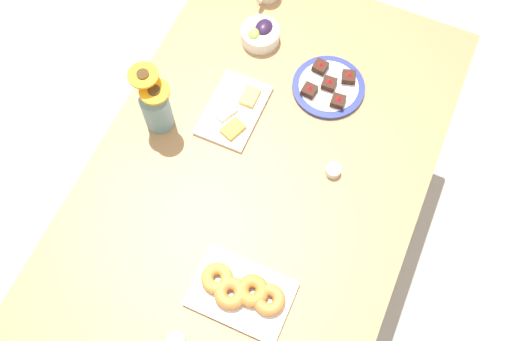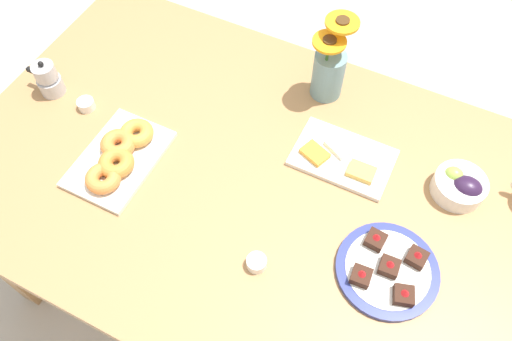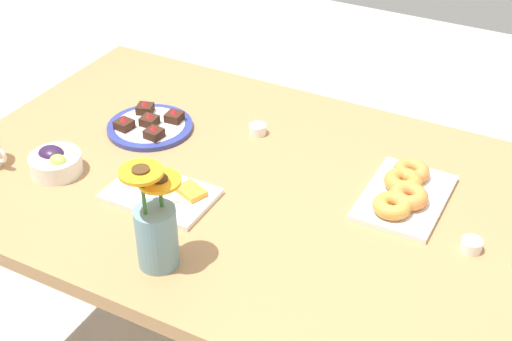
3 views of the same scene
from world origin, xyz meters
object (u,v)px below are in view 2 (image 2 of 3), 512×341
object	(u,v)px
jam_cup_honey	(257,262)
moka_pot	(48,79)
grape_bowl	(460,186)
cheese_platter	(342,158)
dining_table	(256,195)
flower_vase	(329,70)
jam_cup_berry	(86,104)
croissant_platter	(119,156)
dessert_plate	(388,269)

from	to	relation	value
jam_cup_honey	moka_pot	distance (m)	0.80
grape_bowl	jam_cup_honey	bearing A→B (deg)	47.63
cheese_platter	dining_table	bearing A→B (deg)	41.06
grape_bowl	flower_vase	bearing A→B (deg)	-20.96
jam_cup_berry	moka_pot	xyz separation A→B (m)	(0.13, -0.01, 0.03)
cheese_platter	jam_cup_berry	xyz separation A→B (m)	(0.72, 0.16, 0.01)
dining_table	jam_cup_honey	xyz separation A→B (m)	(-0.11, 0.21, 0.10)
dining_table	croissant_platter	size ratio (longest dim) A/B	5.68
croissant_platter	flower_vase	bearing A→B (deg)	-130.33
croissant_platter	jam_cup_berry	bearing A→B (deg)	-29.70
grape_bowl	dessert_plate	size ratio (longest dim) A/B	0.55
grape_bowl	jam_cup_berry	bearing A→B (deg)	10.82
cheese_platter	jam_cup_honey	bearing A→B (deg)	79.01
croissant_platter	dessert_plate	bearing A→B (deg)	-178.58
jam_cup_honey	jam_cup_berry	world-z (taller)	same
grape_bowl	jam_cup_berry	distance (m)	1.04
dining_table	dessert_plate	world-z (taller)	dessert_plate
grape_bowl	jam_cup_honey	world-z (taller)	grape_bowl
cheese_platter	jam_cup_berry	size ratio (longest dim) A/B	5.42
flower_vase	moka_pot	xyz separation A→B (m)	(0.71, 0.35, -0.04)
grape_bowl	flower_vase	xyz separation A→B (m)	(0.43, -0.16, 0.06)
croissant_platter	jam_cup_berry	distance (m)	0.22
moka_pot	jam_cup_honey	bearing A→B (deg)	164.08
grape_bowl	cheese_platter	world-z (taller)	grape_bowl
croissant_platter	jam_cup_berry	size ratio (longest dim) A/B	5.87
dining_table	dessert_plate	distance (m)	0.41
moka_pot	dining_table	bearing A→B (deg)	179.36
grape_bowl	jam_cup_berry	xyz separation A→B (m)	(1.02, 0.19, -0.01)
dessert_plate	flower_vase	size ratio (longest dim) A/B	0.93
jam_cup_honey	dessert_plate	size ratio (longest dim) A/B	0.20
jam_cup_berry	moka_pot	size ratio (longest dim) A/B	0.40
cheese_platter	croissant_platter	bearing A→B (deg)	26.73
cheese_platter	dessert_plate	xyz separation A→B (m)	(-0.21, 0.25, 0.00)
dining_table	croissant_platter	bearing A→B (deg)	17.51
dessert_plate	moka_pot	distance (m)	1.06
croissant_platter	flower_vase	distance (m)	0.62
croissant_platter	jam_cup_honey	world-z (taller)	croissant_platter
jam_cup_honey	moka_pot	size ratio (longest dim) A/B	0.40
dining_table	jam_cup_berry	size ratio (longest dim) A/B	33.33
dining_table	jam_cup_berry	world-z (taller)	jam_cup_berry
grape_bowl	flower_vase	world-z (taller)	flower_vase
jam_cup_berry	moka_pot	distance (m)	0.13
jam_cup_honey	croissant_platter	bearing A→B (deg)	-12.74
jam_cup_honey	flower_vase	world-z (taller)	flower_vase
croissant_platter	dessert_plate	xyz separation A→B (m)	(-0.73, -0.02, -0.01)
grape_bowl	jam_cup_berry	world-z (taller)	grape_bowl
jam_cup_honey	dessert_plate	xyz separation A→B (m)	(-0.28, -0.12, -0.00)
croissant_platter	moka_pot	xyz separation A→B (m)	(0.32, -0.12, 0.03)
grape_bowl	dessert_plate	xyz separation A→B (m)	(0.09, 0.29, -0.02)
jam_cup_berry	flower_vase	xyz separation A→B (m)	(-0.59, -0.36, 0.08)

